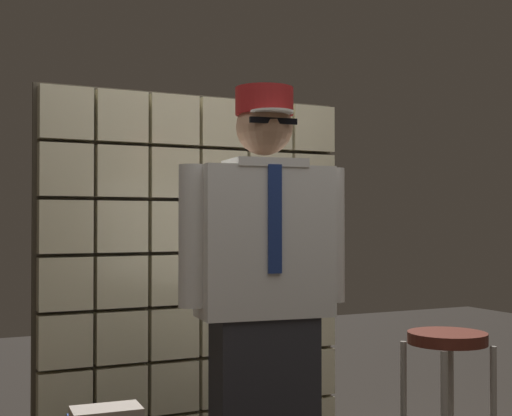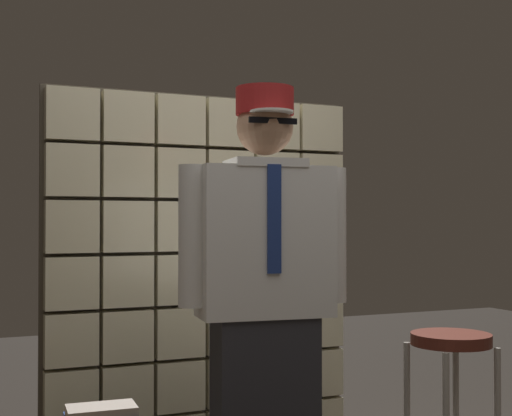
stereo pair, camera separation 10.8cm
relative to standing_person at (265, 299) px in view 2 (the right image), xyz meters
name	(u,v)px [view 2 (the right image)]	position (x,y,z in m)	size (l,w,h in m)	color
glass_block_wall	(204,278)	(0.05, 0.91, 0.01)	(1.68, 0.10, 1.95)	beige
standing_person	(265,299)	(0.00, 0.00, 0.00)	(0.72, 0.33, 1.81)	#28282D
bar_stool	(451,380)	(0.78, -0.20, -0.36)	(0.34, 0.34, 0.78)	#592319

